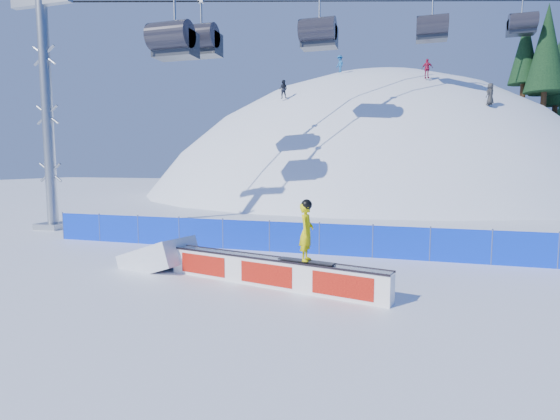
% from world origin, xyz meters
% --- Properties ---
extents(ground, '(160.00, 160.00, 0.00)m').
position_xyz_m(ground, '(0.00, 0.00, 0.00)').
color(ground, white).
rests_on(ground, ground).
extents(snow_hill, '(64.00, 64.00, 64.00)m').
position_xyz_m(snow_hill, '(0.00, 42.00, -18.00)').
color(snow_hill, white).
rests_on(snow_hill, ground).
extents(safety_fence, '(22.05, 0.05, 1.30)m').
position_xyz_m(safety_fence, '(0.00, 4.50, 0.60)').
color(safety_fence, '#0732DE').
rests_on(safety_fence, ground).
extents(rail_box, '(6.91, 2.11, 0.84)m').
position_xyz_m(rail_box, '(0.54, -0.17, 0.41)').
color(rail_box, white).
rests_on(rail_box, ground).
extents(snow_ramp, '(2.71, 2.04, 1.51)m').
position_xyz_m(snow_ramp, '(-3.70, 0.85, 0.00)').
color(snow_ramp, white).
rests_on(snow_ramp, ground).
extents(snowboarder, '(1.63, 0.66, 1.68)m').
position_xyz_m(snowboarder, '(1.66, -0.44, 1.67)').
color(snowboarder, black).
rests_on(snowboarder, rail_box).
extents(distant_skiers, '(17.83, 7.63, 6.13)m').
position_xyz_m(distant_skiers, '(0.45, 29.17, 11.22)').
color(distant_skiers, black).
rests_on(distant_skiers, ground).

